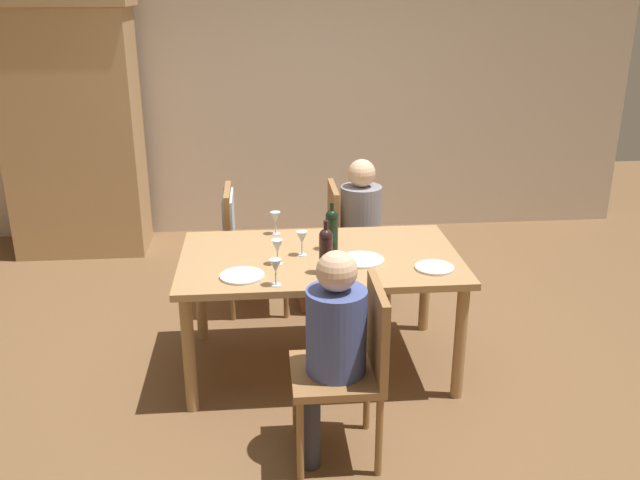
{
  "coord_description": "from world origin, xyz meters",
  "views": [
    {
      "loc": [
        -0.34,
        -3.8,
        2.25
      ],
      "look_at": [
        0.0,
        0.0,
        0.84
      ],
      "focal_mm": 38.67,
      "sensor_mm": 36.0,
      "label": 1
    }
  ],
  "objects": [
    {
      "name": "wine_glass_centre",
      "position": [
        -0.25,
        0.41,
        0.85
      ],
      "size": [
        0.07,
        0.07,
        0.15
      ],
      "color": "silver",
      "rests_on": "dining_table"
    },
    {
      "name": "chair_near",
      "position": [
        0.09,
        -0.87,
        0.53
      ],
      "size": [
        0.44,
        0.44,
        0.92
      ],
      "rotation": [
        0.0,
        0.0,
        1.57
      ],
      "color": "olive",
      "rests_on": "ground_plane"
    },
    {
      "name": "dinner_plate_guest_left",
      "position": [
        0.63,
        -0.26,
        0.75
      ],
      "size": [
        0.22,
        0.22,
        0.01
      ],
      "primitive_type": "cylinder",
      "color": "silver",
      "rests_on": "dining_table"
    },
    {
      "name": "chair_far_left",
      "position": [
        -0.5,
        0.87,
        0.59
      ],
      "size": [
        0.46,
        0.44,
        0.92
      ],
      "rotation": [
        0.0,
        0.0,
        -1.57
      ],
      "color": "olive",
      "rests_on": "ground_plane"
    },
    {
      "name": "armoire_cabinet",
      "position": [
        -1.93,
        2.24,
        1.1
      ],
      "size": [
        1.18,
        0.62,
        2.18
      ],
      "color": "tan",
      "rests_on": "ground_plane"
    },
    {
      "name": "wine_glass_near_right",
      "position": [
        -0.11,
        0.02,
        0.85
      ],
      "size": [
        0.07,
        0.07,
        0.15
      ],
      "color": "silver",
      "rests_on": "dining_table"
    },
    {
      "name": "wine_glass_far",
      "position": [
        -0.27,
        -0.41,
        0.85
      ],
      "size": [
        0.07,
        0.07,
        0.15
      ],
      "color": "silver",
      "rests_on": "dining_table"
    },
    {
      "name": "person_man_bearded",
      "position": [
        -0.03,
        -0.87,
        0.64
      ],
      "size": [
        0.34,
        0.29,
        1.11
      ],
      "rotation": [
        0.0,
        0.0,
        1.57
      ],
      "color": "#33333D",
      "rests_on": "ground_plane"
    },
    {
      "name": "person_woman_host",
      "position": [
        0.4,
        0.87,
        0.64
      ],
      "size": [
        0.34,
        0.3,
        1.11
      ],
      "rotation": [
        0.0,
        0.0,
        -1.57
      ],
      "color": "#33333D",
      "rests_on": "ground_plane"
    },
    {
      "name": "dinner_plate_host",
      "position": [
        -0.46,
        -0.28,
        0.75
      ],
      "size": [
        0.25,
        0.25,
        0.01
      ],
      "primitive_type": "cylinder",
      "color": "white",
      "rests_on": "dining_table"
    },
    {
      "name": "ground_plane",
      "position": [
        0.0,
        0.0,
        0.0
      ],
      "size": [
        10.0,
        10.0,
        0.0
      ],
      "primitive_type": "plane",
      "color": "brown"
    },
    {
      "name": "handbag",
      "position": [
        -0.02,
        0.87,
        0.11
      ],
      "size": [
        0.14,
        0.29,
        0.22
      ],
      "primitive_type": "cube",
      "rotation": [
        0.0,
        0.0,
        -1.48
      ],
      "color": "brown",
      "rests_on": "ground_plane"
    },
    {
      "name": "chair_far_right",
      "position": [
        0.29,
        0.87,
        0.53
      ],
      "size": [
        0.44,
        0.44,
        0.92
      ],
      "rotation": [
        0.0,
        0.0,
        -1.57
      ],
      "color": "olive",
      "rests_on": "ground_plane"
    },
    {
      "name": "wine_bottle_tall_green",
      "position": [
        0.08,
        0.1,
        0.88
      ],
      "size": [
        0.08,
        0.08,
        0.3
      ],
      "color": "black",
      "rests_on": "dining_table"
    },
    {
      "name": "wine_bottle_dark_red",
      "position": [
        0.01,
        -0.26,
        0.88
      ],
      "size": [
        0.07,
        0.07,
        0.31
      ],
      "color": "black",
      "rests_on": "dining_table"
    },
    {
      "name": "dining_table",
      "position": [
        0.0,
        0.0,
        0.66
      ],
      "size": [
        1.66,
        0.99,
        0.74
      ],
      "color": "#A87F51",
      "rests_on": "ground_plane"
    },
    {
      "name": "wine_glass_near_left",
      "position": [
        -0.26,
        -0.11,
        0.85
      ],
      "size": [
        0.07,
        0.07,
        0.15
      ],
      "color": "silver",
      "rests_on": "dining_table"
    },
    {
      "name": "rear_room_partition",
      "position": [
        0.0,
        2.69,
        1.35
      ],
      "size": [
        6.4,
        0.12,
        2.7
      ],
      "primitive_type": "cube",
      "color": "beige",
      "rests_on": "ground_plane"
    },
    {
      "name": "dinner_plate_guest_right",
      "position": [
        0.24,
        -0.1,
        0.75
      ],
      "size": [
        0.26,
        0.26,
        0.01
      ],
      "primitive_type": "cylinder",
      "color": "white",
      "rests_on": "dining_table"
    }
  ]
}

